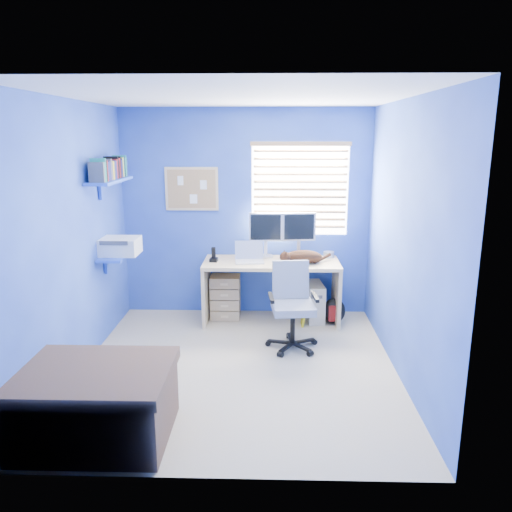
{
  "coord_description": "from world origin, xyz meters",
  "views": [
    {
      "loc": [
        0.29,
        -4.41,
        2.18
      ],
      "look_at": [
        0.15,
        0.65,
        0.95
      ],
      "focal_mm": 35.0,
      "sensor_mm": 36.0,
      "label": 1
    }
  ],
  "objects_px": {
    "desk": "(271,291)",
    "tower_pc": "(314,302)",
    "laptop": "(250,253)",
    "office_chair": "(292,316)",
    "cat": "(303,257)"
  },
  "relations": [
    {
      "from": "cat",
      "to": "office_chair",
      "type": "relative_size",
      "value": 0.48
    },
    {
      "from": "office_chair",
      "to": "desk",
      "type": "bearing_deg",
      "value": 106.39
    },
    {
      "from": "tower_pc",
      "to": "office_chair",
      "type": "xyz_separation_m",
      "value": [
        -0.3,
        -0.81,
        0.11
      ]
    },
    {
      "from": "desk",
      "to": "laptop",
      "type": "height_order",
      "value": "laptop"
    },
    {
      "from": "cat",
      "to": "tower_pc",
      "type": "height_order",
      "value": "cat"
    },
    {
      "from": "desk",
      "to": "cat",
      "type": "distance_m",
      "value": 0.58
    },
    {
      "from": "tower_pc",
      "to": "cat",
      "type": "bearing_deg",
      "value": -142.16
    },
    {
      "from": "laptop",
      "to": "tower_pc",
      "type": "bearing_deg",
      "value": 3.32
    },
    {
      "from": "laptop",
      "to": "desk",
      "type": "bearing_deg",
      "value": 5.99
    },
    {
      "from": "cat",
      "to": "laptop",
      "type": "bearing_deg",
      "value": 159.6
    },
    {
      "from": "laptop",
      "to": "office_chair",
      "type": "bearing_deg",
      "value": -60.83
    },
    {
      "from": "office_chair",
      "to": "tower_pc",
      "type": "bearing_deg",
      "value": 69.31
    },
    {
      "from": "desk",
      "to": "tower_pc",
      "type": "height_order",
      "value": "desk"
    },
    {
      "from": "laptop",
      "to": "office_chair",
      "type": "height_order",
      "value": "laptop"
    },
    {
      "from": "desk",
      "to": "laptop",
      "type": "bearing_deg",
      "value": -168.82
    }
  ]
}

